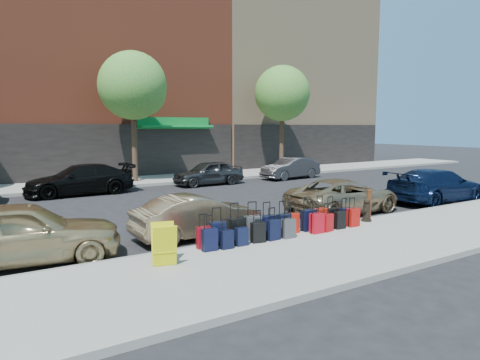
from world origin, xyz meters
TOP-DOWN VIEW (x-y plane):
  - ground at (0.00, 0.00)m, footprint 120.00×120.00m
  - sidewalk_near at (0.00, -6.50)m, footprint 60.00×4.00m
  - sidewalk_far at (0.00, 10.00)m, footprint 60.00×4.00m
  - curb_near at (0.00, -4.48)m, footprint 60.00×0.08m
  - curb_far at (0.00, 7.98)m, footprint 60.00×0.08m
  - building_center at (0.00, 17.99)m, footprint 17.00×12.85m
  - building_right at (16.00, 17.99)m, footprint 15.00×12.12m
  - tree_center at (0.64, 9.50)m, footprint 3.80×3.80m
  - tree_right at (11.14, 9.50)m, footprint 3.80×3.80m
  - suitcase_front_0 at (-2.45, -4.80)m, footprint 0.39×0.25m
  - suitcase_front_1 at (-2.04, -4.76)m, footprint 0.45×0.30m
  - suitcase_front_2 at (-1.48, -4.77)m, footprint 0.46×0.28m
  - suitcase_front_3 at (-0.92, -4.76)m, footprint 0.47×0.31m
  - suitcase_front_4 at (-0.46, -4.82)m, footprint 0.42×0.24m
  - suitcase_front_5 at (0.07, -4.84)m, footprint 0.44×0.28m
  - suitcase_front_6 at (0.44, -4.78)m, footprint 0.40×0.23m
  - suitcase_front_7 at (1.03, -4.80)m, footprint 0.42×0.23m
  - suitcase_front_8 at (1.55, -4.79)m, footprint 0.44×0.28m
  - suitcase_front_9 at (1.95, -4.82)m, footprint 0.40×0.24m
  - suitcase_front_10 at (2.52, -4.84)m, footprint 0.38×0.23m
  - suitcase_back_0 at (-2.44, -5.08)m, footprint 0.39×0.23m
  - suitcase_back_1 at (-1.99, -5.16)m, footprint 0.33×0.19m
  - suitcase_back_2 at (-1.51, -5.11)m, footprint 0.33×0.20m
  - suitcase_back_3 at (-0.98, -5.08)m, footprint 0.40×0.27m
  - suitcase_back_4 at (-0.49, -5.09)m, footprint 0.39×0.24m
  - suitcase_back_5 at (0.00, -5.15)m, footprint 0.38×0.24m
  - suitcase_back_7 at (1.04, -5.16)m, footprint 0.41×0.24m
  - suitcase_back_8 at (1.46, -5.16)m, footprint 0.39×0.27m
  - suitcase_back_9 at (2.01, -5.11)m, footprint 0.36×0.22m
  - suitcase_back_10 at (2.58, -5.12)m, footprint 0.39×0.23m
  - fire_hydrant at (3.52, -4.82)m, footprint 0.38×0.34m
  - bollard at (3.78, -4.67)m, footprint 0.18×0.18m
  - display_rack at (-3.82, -5.52)m, footprint 0.65×0.69m
  - car_near_0 at (-6.49, -3.30)m, footprint 4.71×2.41m
  - car_near_1 at (-1.85, -3.23)m, footprint 3.87×1.44m
  - car_near_2 at (4.43, -2.90)m, footprint 4.71×2.29m
  - car_near_3 at (9.54, -3.34)m, footprint 4.99×2.09m
  - car_far_1 at (-3.06, 6.94)m, footprint 5.04×2.17m
  - car_far_2 at (3.78, 6.77)m, footprint 4.02×1.67m
  - car_far_3 at (9.51, 6.60)m, footprint 4.14×1.80m

SIDE VIEW (x-z plane):
  - ground at x=0.00m, z-range 0.00..0.00m
  - sidewalk_near at x=0.00m, z-range 0.00..0.15m
  - sidewalk_far at x=0.00m, z-range 0.00..0.15m
  - curb_near at x=0.00m, z-range 0.00..0.15m
  - curb_far at x=0.00m, z-range 0.00..0.15m
  - suitcase_back_1 at x=-1.99m, z-range 0.00..0.78m
  - suitcase_back_2 at x=-1.51m, z-range 0.00..0.78m
  - suitcase_back_9 at x=2.01m, z-range -0.01..0.83m
  - suitcase_back_8 at x=1.46m, z-range -0.01..0.84m
  - suitcase_front_10 at x=2.52m, z-range -0.01..0.85m
  - suitcase_back_5 at x=0.00m, z-range -0.01..0.86m
  - suitcase_back_3 at x=-0.98m, z-range -0.01..0.86m
  - suitcase_front_0 at x=-2.45m, z-range -0.02..0.87m
  - suitcase_back_4 at x=-0.49m, z-range -0.02..0.88m
  - suitcase_back_0 at x=-2.44m, z-range -0.02..0.88m
  - suitcase_back_10 at x=2.58m, z-range -0.02..0.89m
  - suitcase_front_6 at x=0.44m, z-range -0.02..0.91m
  - suitcase_back_7 at x=1.04m, z-range -0.03..0.92m
  - suitcase_front_9 at x=1.95m, z-range -0.03..0.92m
  - suitcase_front_5 at x=0.07m, z-range -0.04..0.96m
  - suitcase_front_8 at x=1.55m, z-range -0.04..0.96m
  - suitcase_front_1 at x=-2.04m, z-range -0.04..0.96m
  - suitcase_front_4 at x=-0.46m, z-range -0.04..0.97m
  - suitcase_front_7 at x=1.03m, z-range -0.04..0.98m
  - suitcase_front_3 at x=-0.92m, z-range -0.05..1.00m
  - suitcase_front_2 at x=-1.48m, z-range -0.05..1.02m
  - fire_hydrant at x=3.52m, z-range 0.12..0.87m
  - display_rack at x=-3.82m, z-range 0.14..1.08m
  - car_near_1 at x=-1.85m, z-range 0.00..1.26m
  - car_near_2 at x=4.43m, z-range 0.00..1.29m
  - car_far_3 at x=9.51m, z-range 0.00..1.32m
  - bollard at x=3.78m, z-range 0.17..1.16m
  - car_far_2 at x=3.78m, z-range 0.00..1.36m
  - car_near_3 at x=9.54m, z-range 0.00..1.44m
  - car_far_1 at x=-3.06m, z-range 0.00..1.45m
  - car_near_0 at x=-6.49m, z-range 0.00..1.54m
  - tree_center at x=0.64m, z-range 1.78..9.05m
  - tree_right at x=11.14m, z-range 1.78..9.05m
  - building_right at x=16.00m, z-range -0.02..17.98m
  - building_center at x=0.00m, z-range -0.02..19.98m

